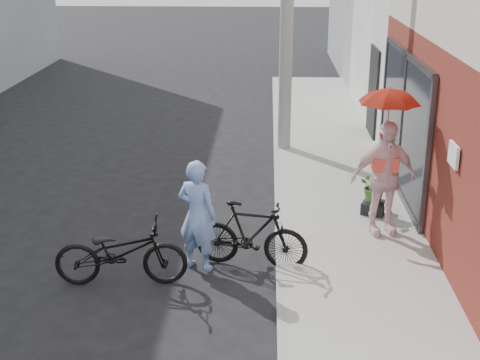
# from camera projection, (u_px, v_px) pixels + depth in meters

# --- Properties ---
(ground) EXTENTS (80.00, 80.00, 0.00)m
(ground) POSITION_uv_depth(u_px,v_px,m) (212.00, 281.00, 9.25)
(ground) COLOR black
(ground) RESTS_ON ground
(sidewalk) EXTENTS (2.20, 24.00, 0.12)m
(sidewalk) POSITION_uv_depth(u_px,v_px,m) (349.00, 222.00, 11.02)
(sidewalk) COLOR gray
(sidewalk) RESTS_ON ground
(curb) EXTENTS (0.12, 24.00, 0.12)m
(curb) POSITION_uv_depth(u_px,v_px,m) (279.00, 221.00, 11.07)
(curb) COLOR #9E9E99
(curb) RESTS_ON ground
(officer) EXTENTS (0.70, 0.59, 1.63)m
(officer) POSITION_uv_depth(u_px,v_px,m) (197.00, 215.00, 9.36)
(officer) COLOR #7B9DDB
(officer) RESTS_ON ground
(bike_left) EXTENTS (1.84, 0.76, 0.95)m
(bike_left) POSITION_uv_depth(u_px,v_px,m) (121.00, 252.00, 9.04)
(bike_left) COLOR black
(bike_left) RESTS_ON ground
(bike_right) EXTENTS (1.70, 0.76, 0.99)m
(bike_right) POSITION_uv_depth(u_px,v_px,m) (251.00, 235.00, 9.52)
(bike_right) COLOR black
(bike_right) RESTS_ON ground
(kimono_woman) EXTENTS (1.13, 0.69, 1.80)m
(kimono_woman) POSITION_uv_depth(u_px,v_px,m) (383.00, 178.00, 10.22)
(kimono_woman) COLOR #F6CED5
(kimono_woman) RESTS_ON sidewalk
(parasol) EXTENTS (0.88, 0.88, 0.77)m
(parasol) POSITION_uv_depth(u_px,v_px,m) (390.00, 96.00, 9.78)
(parasol) COLOR red
(parasol) RESTS_ON kimono_woman
(planter) EXTENTS (0.48, 0.48, 0.20)m
(planter) POSITION_uv_depth(u_px,v_px,m) (374.00, 207.00, 11.22)
(planter) COLOR black
(planter) RESTS_ON sidewalk
(potted_plant) EXTENTS (0.52, 0.45, 0.58)m
(potted_plant) POSITION_uv_depth(u_px,v_px,m) (375.00, 186.00, 11.09)
(potted_plant) COLOR #3E6D2B
(potted_plant) RESTS_ON planter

